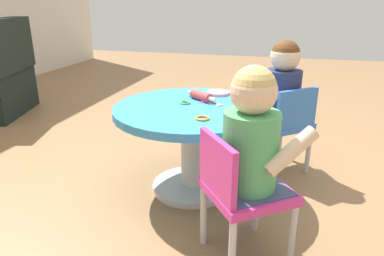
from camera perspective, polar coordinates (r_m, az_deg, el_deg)
The scene contains 11 objects.
ground_plane at distance 2.03m, azimuth -0.00°, elevation -9.60°, with size 10.00×10.00×0.00m, color olive.
craft_table at distance 1.88m, azimuth -0.00°, elevation -0.17°, with size 0.82×0.82×0.48m.
child_chair_left at distance 1.41m, azimuth 7.69°, elevation -9.93°, with size 0.42×0.42×0.54m.
seated_child_left at distance 1.33m, azimuth 9.64°, elevation -1.07°, with size 0.42×0.44×0.51m.
child_chair_right at distance 2.18m, azimuth 14.44°, elevation 0.70°, with size 0.42×0.42×0.54m.
seated_child_right at distance 2.15m, azimuth 14.28°, elevation 6.73°, with size 0.44×0.43×0.51m.
rolling_pin at distance 1.95m, azimuth 1.48°, elevation 5.19°, with size 0.15×0.20×0.05m.
craft_scissors at distance 1.91m, azimuth 2.89°, elevation 4.17°, with size 0.12×0.14×0.01m.
playdough_blob_0 at distance 2.08m, azimuth 4.22°, elevation 5.65°, with size 0.14×0.14×0.02m, color pink.
cookie_cutter_0 at distance 1.64m, azimuth 1.71°, elevation 1.58°, with size 0.07×0.07×0.01m, color orange.
cookie_cutter_1 at distance 1.89m, azimuth -1.12°, elevation 4.10°, with size 0.06×0.06×0.01m, color #4CB259.
Camera 1 is at (-1.70, -0.47, 1.00)m, focal length 33.24 mm.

